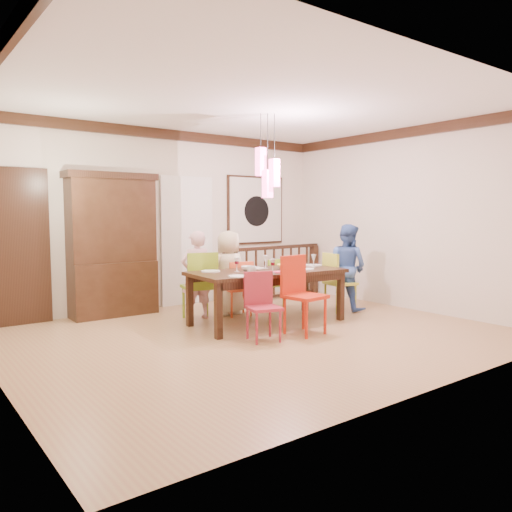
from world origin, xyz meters
TOP-DOWN VIEW (x-y plane):
  - floor at (0.00, 0.00)m, footprint 6.00×6.00m
  - ceiling at (0.00, 0.00)m, footprint 6.00×6.00m
  - wall_back at (0.00, 2.50)m, footprint 6.00×0.00m
  - wall_right at (3.00, 0.00)m, footprint 0.00×5.00m
  - crown_molding at (0.00, 0.00)m, footprint 6.00×5.00m
  - panel_door at (-2.40, 2.45)m, footprint 1.04×0.07m
  - white_doorway at (0.35, 2.46)m, footprint 0.97×0.05m
  - painting at (1.80, 2.46)m, footprint 1.25×0.06m
  - pendant_cluster at (0.51, 0.47)m, footprint 0.27×0.21m
  - dining_table at (0.51, 0.47)m, footprint 2.23×1.14m
  - chair_far_left at (-0.14, 1.25)m, footprint 0.54×0.54m
  - chair_far_mid at (0.48, 1.16)m, footprint 0.46×0.46m
  - chair_far_right at (1.19, 1.26)m, footprint 0.38×0.38m
  - chair_near_left at (-0.12, -0.27)m, footprint 0.46×0.46m
  - chair_near_mid at (0.51, -0.32)m, footprint 0.50×0.50m
  - chair_end_right at (1.96, 0.45)m, footprint 0.50×0.50m
  - china_hutch at (-1.02, 2.30)m, footprint 1.36×0.46m
  - balustrade at (1.83, 1.95)m, footprint 2.26×0.26m
  - person_far_left at (-0.14, 1.31)m, footprint 0.50×0.36m
  - person_far_mid at (0.41, 1.29)m, footprint 0.63×0.42m
  - person_end_right at (2.14, 0.47)m, footprint 0.61×0.74m
  - serving_bowl at (0.81, 0.38)m, footprint 0.39×0.39m
  - small_bowl at (0.27, 0.58)m, footprint 0.23×0.23m
  - cup_left at (0.10, 0.27)m, footprint 0.17×0.17m
  - cup_right at (1.15, 0.57)m, footprint 0.12×0.12m
  - plate_far_left at (-0.22, 0.79)m, footprint 0.26×0.26m
  - plate_far_mid at (0.50, 0.74)m, footprint 0.26×0.26m
  - plate_far_right at (1.29, 0.74)m, footprint 0.26×0.26m
  - plate_near_left at (-0.22, 0.12)m, footprint 0.26×0.26m
  - plate_near_mid at (0.98, 0.20)m, footprint 0.26×0.26m
  - plate_end_right at (1.45, 0.53)m, footprint 0.26×0.26m
  - wine_glass_a at (0.08, 0.59)m, footprint 0.08×0.08m
  - wine_glass_b at (0.63, 0.66)m, footprint 0.08×0.08m
  - wine_glass_c at (0.36, 0.16)m, footprint 0.08×0.08m
  - wine_glass_d at (1.29, 0.36)m, footprint 0.08×0.08m
  - napkin at (0.49, 0.17)m, footprint 0.18×0.14m

SIDE VIEW (x-z plane):
  - floor at x=0.00m, z-range 0.00..0.00m
  - chair_far_right at x=1.19m, z-range 0.06..0.88m
  - chair_near_left at x=-0.12m, z-range 0.06..0.89m
  - chair_far_mid at x=0.48m, z-range 0.06..0.89m
  - balustrade at x=1.83m, z-range 0.02..0.98m
  - chair_end_right at x=1.96m, z-range 0.07..0.99m
  - chair_far_left at x=-0.14m, z-range 0.07..1.06m
  - chair_near_mid at x=0.51m, z-range 0.07..1.07m
  - person_far_mid at x=0.41m, z-range 0.00..1.28m
  - person_far_left at x=-0.14m, z-range 0.00..1.29m
  - dining_table at x=0.51m, z-range 0.29..1.04m
  - person_end_right at x=2.14m, z-range 0.00..1.37m
  - plate_far_left at x=-0.22m, z-range 0.75..0.76m
  - plate_far_mid at x=0.50m, z-range 0.75..0.76m
  - plate_far_right at x=1.29m, z-range 0.75..0.76m
  - plate_near_left at x=-0.22m, z-range 0.75..0.76m
  - plate_near_mid at x=0.98m, z-range 0.75..0.76m
  - plate_end_right at x=1.45m, z-range 0.75..0.76m
  - napkin at x=0.49m, z-range 0.75..0.76m
  - small_bowl at x=0.27m, z-range 0.75..0.81m
  - serving_bowl at x=0.81m, z-range 0.75..0.82m
  - cup_right at x=1.15m, z-range 0.75..0.84m
  - cup_left at x=0.10m, z-range 0.75..0.85m
  - wine_glass_a at x=0.08m, z-range 0.75..0.94m
  - wine_glass_b at x=0.63m, z-range 0.75..0.94m
  - wine_glass_c at x=0.36m, z-range 0.75..0.94m
  - wine_glass_d at x=1.29m, z-range 0.75..0.94m
  - panel_door at x=-2.40m, z-range -0.07..2.17m
  - white_doorway at x=0.35m, z-range -0.06..2.16m
  - china_hutch at x=-1.02m, z-range 0.01..2.15m
  - wall_back at x=0.00m, z-range -1.55..4.45m
  - wall_right at x=3.00m, z-range -1.05..3.95m
  - painting at x=1.80m, z-range 0.97..2.22m
  - pendant_cluster at x=0.51m, z-range 1.54..2.68m
  - crown_molding at x=0.00m, z-range 2.74..2.90m
  - ceiling at x=0.00m, z-range 2.90..2.90m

